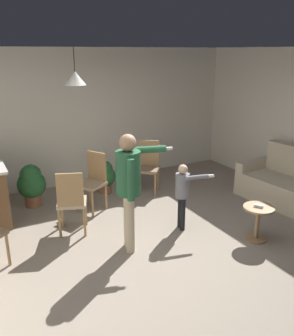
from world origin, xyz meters
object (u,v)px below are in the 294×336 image
at_px(potted_plant_by_wall, 31,183).
at_px(spare_remote_on_table, 259,206).
at_px(dining_chair_centre_back, 93,179).
at_px(couch_floral, 291,186).
at_px(dining_chair_spare, 71,200).
at_px(dining_chair_near_wall, 148,165).
at_px(person_child, 183,190).
at_px(potted_plant_corner, 105,175).
at_px(side_table_by_couch, 258,219).
at_px(person_adult, 129,180).

relative_size(potted_plant_by_wall, spare_remote_on_table, 5.85).
xyz_separation_m(dining_chair_centre_back, potted_plant_by_wall, (-0.91, 0.64, -0.13)).
bearing_deg(couch_floral, dining_chair_spare, 73.74).
distance_m(couch_floral, dining_chair_near_wall, 2.63).
bearing_deg(dining_chair_spare, person_child, -1.59).
distance_m(dining_chair_centre_back, dining_chair_spare, 0.91).
bearing_deg(dining_chair_near_wall, dining_chair_spare, 67.09).
distance_m(potted_plant_corner, spare_remote_on_table, 3.02).
xyz_separation_m(couch_floral, potted_plant_by_wall, (-4.08, 2.11, 0.09)).
relative_size(dining_chair_near_wall, potted_plant_corner, 1.56).
relative_size(couch_floral, side_table_by_couch, 3.58).
bearing_deg(side_table_by_couch, person_adult, 159.37).
bearing_deg(person_child, side_table_by_couch, 55.98).
height_order(dining_chair_near_wall, potted_plant_by_wall, dining_chair_near_wall).
relative_size(couch_floral, person_child, 1.79).
xyz_separation_m(person_adult, person_child, (0.96, 0.16, -0.37)).
height_order(side_table_by_couch, dining_chair_near_wall, dining_chair_near_wall).
bearing_deg(side_table_by_couch, person_child, 133.45).
bearing_deg(dining_chair_spare, couch_floral, 9.51).
bearing_deg(dining_chair_spare, dining_chair_centre_back, 70.69).
xyz_separation_m(person_child, spare_remote_on_table, (0.75, -0.81, -0.11)).
relative_size(person_child, dining_chair_spare, 1.04).
bearing_deg(person_child, person_adult, -68.22).
distance_m(couch_floral, dining_chair_spare, 3.85).
bearing_deg(potted_plant_by_wall, dining_chair_near_wall, -9.79).
relative_size(dining_chair_spare, potted_plant_by_wall, 1.32).
bearing_deg(person_adult, dining_chair_centre_back, -164.73).
xyz_separation_m(dining_chair_near_wall, potted_plant_corner, (-0.77, 0.33, -0.19)).
xyz_separation_m(couch_floral, side_table_by_couch, (-1.47, -0.67, -0.00)).
xyz_separation_m(dining_chair_centre_back, potted_plant_corner, (0.45, 0.60, -0.19)).
xyz_separation_m(person_child, dining_chair_centre_back, (-0.94, 1.34, -0.10)).
distance_m(dining_chair_near_wall, potted_plant_by_wall, 2.17).
relative_size(side_table_by_couch, dining_chair_near_wall, 0.52).
height_order(dining_chair_centre_back, dining_chair_spare, same).
bearing_deg(dining_chair_centre_back, spare_remote_on_table, -171.69).
height_order(couch_floral, dining_chair_centre_back, same).
distance_m(person_adult, potted_plant_by_wall, 2.38).
relative_size(person_child, dining_chair_centre_back, 1.04).
bearing_deg(dining_chair_near_wall, potted_plant_by_wall, 29.29).
bearing_deg(spare_remote_on_table, dining_chair_centre_back, 128.12).
xyz_separation_m(couch_floral, potted_plant_corner, (-2.72, 2.07, 0.02)).
bearing_deg(person_adult, dining_chair_near_wall, 160.98).
relative_size(dining_chair_centre_back, spare_remote_on_table, 7.69).
distance_m(dining_chair_near_wall, dining_chair_centre_back, 1.25).
xyz_separation_m(person_child, dining_chair_spare, (-1.53, 0.64, -0.10)).
xyz_separation_m(person_child, potted_plant_corner, (-0.49, 1.94, -0.29)).
bearing_deg(side_table_by_couch, potted_plant_corner, 114.59).
relative_size(person_child, potted_plant_by_wall, 1.37).
relative_size(couch_floral, potted_plant_by_wall, 2.45).
bearing_deg(potted_plant_by_wall, dining_chair_centre_back, -34.98).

